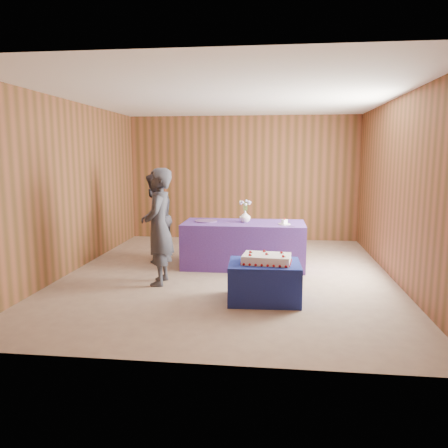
% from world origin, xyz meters
% --- Properties ---
extents(ground, '(6.00, 6.00, 0.00)m').
position_xyz_m(ground, '(0.00, 0.00, 0.00)').
color(ground, gray).
rests_on(ground, ground).
extents(room_shell, '(5.04, 6.04, 2.72)m').
position_xyz_m(room_shell, '(0.00, 0.00, 1.80)').
color(room_shell, brown).
rests_on(room_shell, ground).
extents(cake_table, '(0.93, 0.74, 0.50)m').
position_xyz_m(cake_table, '(0.60, -1.19, 0.25)').
color(cake_table, navy).
rests_on(cake_table, ground).
extents(serving_table, '(2.00, 0.91, 0.75)m').
position_xyz_m(serving_table, '(0.21, 0.52, 0.38)').
color(serving_table, '#5A3797').
rests_on(serving_table, ground).
extents(sheet_cake, '(0.66, 0.48, 0.14)m').
position_xyz_m(sheet_cake, '(0.62, -1.20, 0.55)').
color(sheet_cake, white).
rests_on(sheet_cake, cake_table).
extents(vase, '(0.24, 0.24, 0.19)m').
position_xyz_m(vase, '(0.22, 0.55, 0.85)').
color(vase, white).
rests_on(vase, serving_table).
extents(flower_spray, '(0.20, 0.20, 0.16)m').
position_xyz_m(flower_spray, '(0.22, 0.55, 1.07)').
color(flower_spray, '#396D2B').
rests_on(flower_spray, vase).
extents(platter, '(0.41, 0.41, 0.02)m').
position_xyz_m(platter, '(-0.43, 0.53, 0.76)').
color(platter, '#66458A').
rests_on(platter, serving_table).
extents(plate, '(0.25, 0.25, 0.01)m').
position_xyz_m(plate, '(0.87, 0.38, 0.76)').
color(plate, silver).
rests_on(plate, serving_table).
extents(cake_slice, '(0.10, 0.10, 0.09)m').
position_xyz_m(cake_slice, '(0.87, 0.38, 0.80)').
color(cake_slice, white).
rests_on(cake_slice, plate).
extents(knife, '(0.25, 0.12, 0.00)m').
position_xyz_m(knife, '(0.91, 0.22, 0.75)').
color(knife, silver).
rests_on(knife, serving_table).
extents(guest_left, '(0.45, 0.64, 1.67)m').
position_xyz_m(guest_left, '(-0.93, -0.61, 0.84)').
color(guest_left, '#34353D').
rests_on(guest_left, ground).
extents(guest_right, '(0.61, 0.77, 1.55)m').
position_xyz_m(guest_right, '(-1.36, 0.73, 0.77)').
color(guest_right, '#373641').
rests_on(guest_right, ground).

